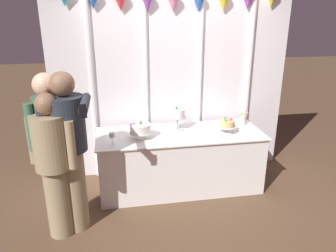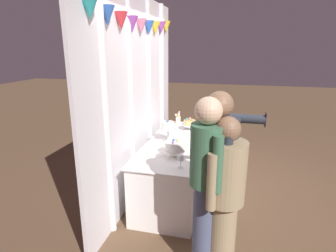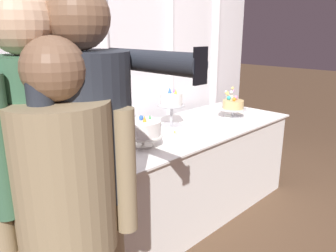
{
  "view_description": "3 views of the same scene",
  "coord_description": "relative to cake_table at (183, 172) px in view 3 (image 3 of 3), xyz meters",
  "views": [
    {
      "loc": [
        -0.81,
        -3.62,
        2.22
      ],
      "look_at": [
        -0.14,
        0.22,
        0.83
      ],
      "focal_mm": 34.2,
      "sensor_mm": 36.0,
      "label": 1
    },
    {
      "loc": [
        -3.64,
        -0.67,
        2.08
      ],
      "look_at": [
        -0.05,
        0.22,
        1.0
      ],
      "focal_mm": 29.84,
      "sensor_mm": 36.0,
      "label": 2
    },
    {
      "loc": [
        -1.93,
        -1.63,
        1.54
      ],
      "look_at": [
        -0.2,
        0.08,
        0.84
      ],
      "focal_mm": 35.27,
      "sensor_mm": 36.0,
      "label": 3
    }
  ],
  "objects": [
    {
      "name": "guest_girl_blue_dress",
      "position": [
        -1.28,
        -0.64,
        0.55
      ],
      "size": [
        0.49,
        0.65,
        1.71
      ],
      "color": "#9E8966",
      "rests_on": "ground_plane"
    },
    {
      "name": "ground_plane",
      "position": [
        0.0,
        -0.1,
        -0.38
      ],
      "size": [
        24.0,
        24.0,
        0.0
      ],
      "primitive_type": "plane",
      "color": "brown"
    },
    {
      "name": "cake_display_rightmost",
      "position": [
        0.59,
        -0.07,
        0.49
      ],
      "size": [
        0.25,
        0.25,
        0.2
      ],
      "color": "silver",
      "rests_on": "cake_table"
    },
    {
      "name": "tealight_far_left",
      "position": [
        -0.18,
        -0.07,
        0.39
      ],
      "size": [
        0.04,
        0.04,
        0.04
      ],
      "color": "beige",
      "rests_on": "cake_table"
    },
    {
      "name": "cake_display_center",
      "position": [
        -0.01,
        0.13,
        0.59
      ],
      "size": [
        0.22,
        0.22,
        0.33
      ],
      "color": "#B2B2B7",
      "rests_on": "cake_table"
    },
    {
      "name": "cake_display_leftmost",
      "position": [
        -0.51,
        -0.08,
        0.51
      ],
      "size": [
        0.28,
        0.28,
        0.22
      ],
      "color": "silver",
      "rests_on": "cake_table"
    },
    {
      "name": "draped_curtain",
      "position": [
        0.02,
        0.54,
        1.06
      ],
      "size": [
        3.27,
        0.16,
        2.72
      ],
      "color": "white",
      "rests_on": "ground_plane"
    },
    {
      "name": "guest_man_dark_suit",
      "position": [
        -1.45,
        -0.56,
        0.57
      ],
      "size": [
        0.39,
        0.39,
        1.69
      ],
      "color": "#4C5675",
      "rests_on": "ground_plane"
    },
    {
      "name": "tealight_near_left",
      "position": [
        0.81,
        -0.02,
        0.39
      ],
      "size": [
        0.05,
        0.05,
        0.03
      ],
      "color": "beige",
      "rests_on": "cake_table"
    },
    {
      "name": "cake_table",
      "position": [
        0.0,
        0.0,
        0.0
      ],
      "size": [
        2.11,
        0.81,
        0.77
      ],
      "color": "white",
      "rests_on": "ground_plane"
    },
    {
      "name": "guest_man_pink_jacket",
      "position": [
        -1.43,
        -0.72,
        0.44
      ],
      "size": [
        0.48,
        0.47,
        1.53
      ],
      "color": "#9E8966",
      "rests_on": "ground_plane"
    },
    {
      "name": "wine_glass",
      "position": [
        -0.85,
        -0.22,
        0.5
      ],
      "size": [
        0.06,
        0.06,
        0.15
      ],
      "color": "silver",
      "rests_on": "cake_table"
    },
    {
      "name": "flower_vase",
      "position": [
        0.91,
        0.18,
        0.47
      ],
      "size": [
        0.14,
        0.1,
        0.22
      ],
      "color": "beige",
      "rests_on": "cake_table"
    }
  ]
}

